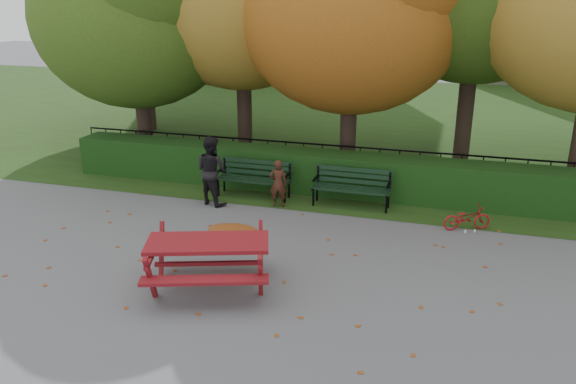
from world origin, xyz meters
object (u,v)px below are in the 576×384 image
(picnic_table, at_px, (208,251))
(bicycle, at_px, (467,218))
(bench_right, at_px, (352,184))
(adult, at_px, (211,170))
(tree_a, at_px, (140,1))
(child, at_px, (278,183))
(bench_left, at_px, (255,176))

(picnic_table, relative_size, bicycle, 2.39)
(bench_right, distance_m, adult, 3.29)
(tree_a, height_order, picnic_table, tree_a)
(child, distance_m, bicycle, 4.22)
(tree_a, bearing_deg, bench_left, -25.76)
(bicycle, bearing_deg, tree_a, 50.40)
(picnic_table, distance_m, bicycle, 5.66)
(bench_left, distance_m, bench_right, 2.40)
(tree_a, height_order, bench_right, tree_a)
(bench_left, bearing_deg, adult, -134.02)
(tree_a, bearing_deg, bicycle, -16.42)
(bench_left, height_order, bicycle, bench_left)
(bench_left, bearing_deg, tree_a, 154.24)
(bench_right, relative_size, adult, 1.10)
(tree_a, xyz_separation_m, adult, (3.11, -2.68, -3.70))
(picnic_table, bearing_deg, bench_right, 52.35)
(adult, bearing_deg, bench_left, -113.92)
(tree_a, height_order, bicycle, tree_a)
(tree_a, bearing_deg, adult, -40.69)
(picnic_table, xyz_separation_m, adult, (-1.62, 3.78, 0.15))
(tree_a, relative_size, bicycle, 7.44)
(bench_left, height_order, adult, adult)
(bench_left, bearing_deg, picnic_table, -79.55)
(bench_left, bearing_deg, bicycle, -8.42)
(bench_right, distance_m, bicycle, 2.70)
(picnic_table, relative_size, child, 2.14)
(bench_right, bearing_deg, tree_a, 163.39)
(child, height_order, adult, adult)
(bench_left, height_order, picnic_table, picnic_table)
(bench_right, relative_size, bicycle, 1.79)
(bench_right, height_order, bicycle, bench_right)
(adult, bearing_deg, picnic_table, 133.29)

